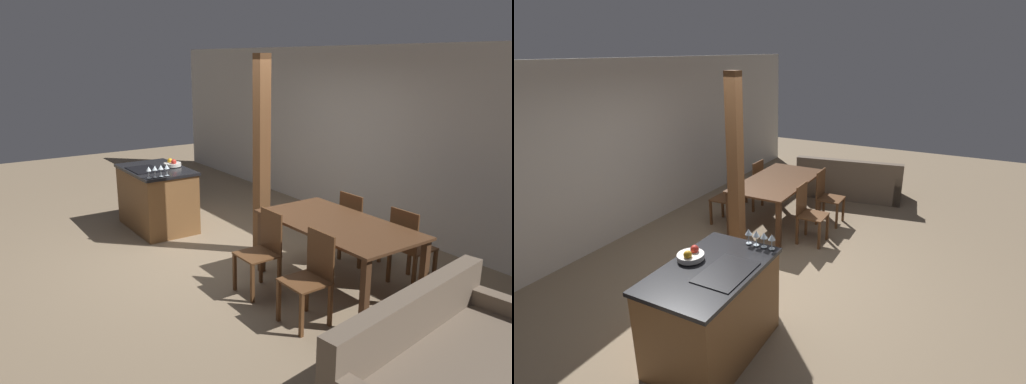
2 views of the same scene
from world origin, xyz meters
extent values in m
plane|color=#847056|center=(0.00, 0.00, 0.00)|extent=(16.00, 16.00, 0.00)
cube|color=beige|center=(0.00, 2.57, 1.35)|extent=(11.20, 0.08, 2.70)
cube|color=brown|center=(-1.43, -0.23, 0.44)|extent=(1.26, 0.79, 0.89)
cube|color=black|center=(-1.43, -0.23, 0.91)|extent=(1.30, 0.83, 0.04)
cube|color=black|center=(-1.43, -0.41, 0.93)|extent=(0.56, 0.40, 0.01)
cylinder|color=silver|center=(-1.38, 0.02, 0.96)|extent=(0.26, 0.26, 0.05)
sphere|color=red|center=(-1.32, 0.02, 1.01)|extent=(0.08, 0.08, 0.08)
sphere|color=gold|center=(-1.44, 0.01, 1.01)|extent=(0.08, 0.08, 0.08)
cylinder|color=silver|center=(-0.85, -0.57, 0.94)|extent=(0.06, 0.06, 0.00)
cylinder|color=silver|center=(-0.85, -0.57, 0.99)|extent=(0.01, 0.01, 0.09)
cone|color=silver|center=(-0.85, -0.57, 1.07)|extent=(0.07, 0.07, 0.06)
cylinder|color=silver|center=(-0.85, -0.48, 0.94)|extent=(0.06, 0.06, 0.00)
cylinder|color=silver|center=(-0.85, -0.48, 0.99)|extent=(0.01, 0.01, 0.09)
cone|color=silver|center=(-0.85, -0.48, 1.07)|extent=(0.07, 0.07, 0.06)
cylinder|color=silver|center=(-0.85, -0.39, 0.94)|extent=(0.06, 0.06, 0.00)
cylinder|color=silver|center=(-0.85, -0.39, 0.99)|extent=(0.01, 0.01, 0.09)
cone|color=silver|center=(-0.85, -0.39, 1.07)|extent=(0.07, 0.07, 0.06)
cylinder|color=silver|center=(-0.85, -0.30, 0.94)|extent=(0.06, 0.06, 0.00)
cylinder|color=silver|center=(-0.85, -0.30, 0.99)|extent=(0.01, 0.01, 0.09)
cone|color=silver|center=(-0.85, -0.30, 1.07)|extent=(0.07, 0.07, 0.06)
cube|color=#51331E|center=(1.63, 0.58, 0.76)|extent=(1.82, 0.98, 0.03)
cube|color=#51331E|center=(0.79, 0.15, 0.37)|extent=(0.07, 0.07, 0.75)
cube|color=#51331E|center=(2.47, 0.15, 0.37)|extent=(0.07, 0.07, 0.75)
cube|color=#51331E|center=(0.79, 1.01, 0.37)|extent=(0.07, 0.07, 0.75)
cube|color=#51331E|center=(2.47, 1.01, 0.37)|extent=(0.07, 0.07, 0.75)
cube|color=brown|center=(1.22, -0.21, 0.44)|extent=(0.40, 0.40, 0.02)
cube|color=brown|center=(1.22, -0.02, 0.68)|extent=(0.38, 0.02, 0.46)
cube|color=brown|center=(1.04, -0.39, 0.22)|extent=(0.04, 0.04, 0.43)
cube|color=brown|center=(1.40, -0.39, 0.22)|extent=(0.04, 0.04, 0.43)
cube|color=brown|center=(1.04, -0.03, 0.22)|extent=(0.04, 0.04, 0.43)
cube|color=brown|center=(1.40, -0.03, 0.22)|extent=(0.04, 0.04, 0.43)
cube|color=brown|center=(2.04, -0.21, 0.44)|extent=(0.40, 0.40, 0.02)
cube|color=brown|center=(2.04, -0.02, 0.68)|extent=(0.38, 0.02, 0.46)
cube|color=brown|center=(1.86, -0.39, 0.22)|extent=(0.04, 0.04, 0.43)
cube|color=brown|center=(2.22, -0.39, 0.22)|extent=(0.04, 0.04, 0.43)
cube|color=brown|center=(1.86, -0.03, 0.22)|extent=(0.04, 0.04, 0.43)
cube|color=brown|center=(2.22, -0.03, 0.22)|extent=(0.04, 0.04, 0.43)
cube|color=brown|center=(1.22, 1.37, 0.44)|extent=(0.40, 0.40, 0.02)
cube|color=brown|center=(1.22, 1.18, 0.68)|extent=(0.38, 0.02, 0.46)
cube|color=brown|center=(1.40, 1.55, 0.22)|extent=(0.04, 0.04, 0.43)
cube|color=brown|center=(1.04, 1.55, 0.22)|extent=(0.04, 0.04, 0.43)
cube|color=brown|center=(1.40, 1.20, 0.22)|extent=(0.04, 0.04, 0.43)
cube|color=brown|center=(1.04, 1.20, 0.22)|extent=(0.04, 0.04, 0.43)
cube|color=brown|center=(2.04, 1.37, 0.44)|extent=(0.40, 0.40, 0.02)
cube|color=brown|center=(2.04, 1.18, 0.68)|extent=(0.38, 0.02, 0.46)
cube|color=brown|center=(2.22, 1.55, 0.22)|extent=(0.04, 0.04, 0.43)
cube|color=brown|center=(1.86, 1.55, 0.22)|extent=(0.04, 0.04, 0.43)
cube|color=brown|center=(2.22, 1.20, 0.22)|extent=(0.04, 0.04, 0.43)
cube|color=brown|center=(1.86, 1.20, 0.22)|extent=(0.04, 0.04, 0.43)
cube|color=brown|center=(3.58, -0.09, 0.21)|extent=(1.14, 2.13, 0.42)
cube|color=brown|center=(3.23, -0.15, 0.62)|extent=(0.45, 2.03, 0.39)
cube|color=brown|center=(3.44, 0.84, 0.28)|extent=(0.87, 0.26, 0.56)
cube|color=brown|center=(0.25, 0.53, 1.29)|extent=(0.17, 0.17, 2.57)
camera|label=1|loc=(5.41, -3.06, 2.52)|focal=35.00mm
camera|label=2|loc=(-4.02, -2.18, 2.81)|focal=28.00mm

